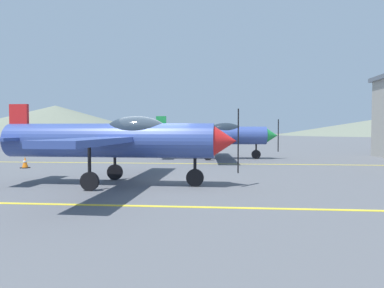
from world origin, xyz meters
name	(u,v)px	position (x,y,z in m)	size (l,w,h in m)	color
ground_plane	(154,184)	(0.00, 0.00, 0.00)	(400.00, 400.00, 0.00)	#54565B
apron_line_near	(127,206)	(0.00, -3.49, 0.01)	(80.00, 0.16, 0.01)	yellow
apron_line_far	(180,163)	(0.00, 7.51, 0.01)	(80.00, 0.16, 0.01)	yellow
airplane_near	(118,139)	(-1.22, -0.30, 1.62)	(8.31, 9.58, 2.88)	#33478C
airplane_mid	(216,135)	(1.98, 11.00, 1.62)	(8.34, 9.61, 2.88)	#33478C
traffic_cone_front	(25,162)	(-7.60, 4.51, 0.29)	(0.36, 0.36, 0.59)	black
hill_left	(56,120)	(-62.34, 115.53, 5.72)	(81.87, 81.87, 11.45)	slate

